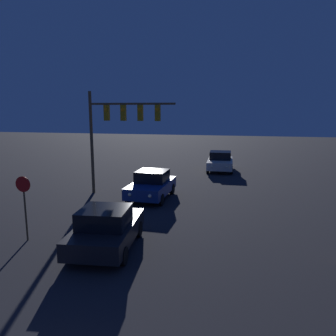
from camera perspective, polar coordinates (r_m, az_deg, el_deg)
The scene contains 5 objects.
car_near at distance 12.33m, azimuth -10.69°, elevation -10.32°, with size 2.29×4.16×1.58m.
car_mid at distance 18.76m, azimuth -2.89°, elevation -2.94°, with size 2.21×4.13×1.58m.
car_far at distance 27.27m, azimuth 9.06°, elevation 1.14°, with size 2.09×4.07×1.58m.
traffic_signal_mast at distance 19.36m, azimuth -8.84°, elevation 7.79°, with size 5.15×0.30×6.06m.
stop_sign at distance 13.70m, azimuth -23.77°, elevation -4.69°, with size 0.61×0.07×2.56m.
Camera 1 is at (2.92, -2.45, 5.10)m, focal length 35.00 mm.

